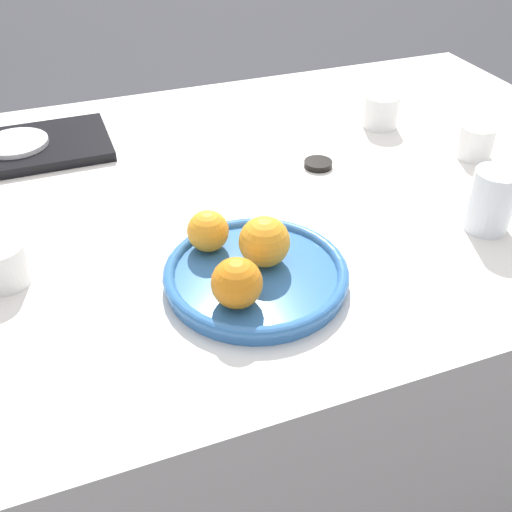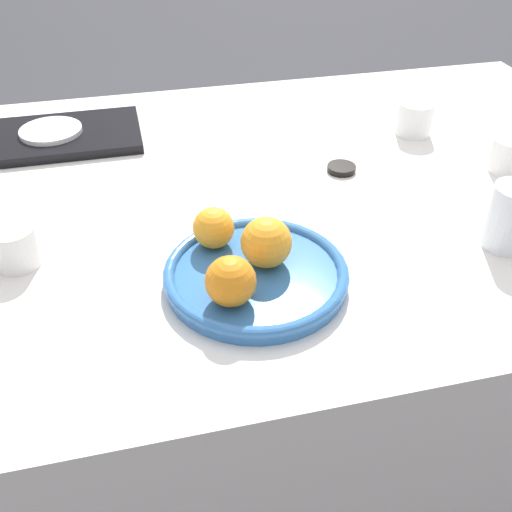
{
  "view_description": "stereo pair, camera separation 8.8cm",
  "coord_description": "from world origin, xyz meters",
  "px_view_note": "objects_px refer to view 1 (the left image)",
  "views": [
    {
      "loc": [
        -0.41,
        -0.93,
        1.31
      ],
      "look_at": [
        -0.16,
        -0.28,
        0.79
      ],
      "focal_mm": 42.0,
      "sensor_mm": 36.0,
      "label": 1
    },
    {
      "loc": [
        -0.32,
        -0.96,
        1.31
      ],
      "look_at": [
        -0.16,
        -0.28,
        0.79
      ],
      "focal_mm": 42.0,
      "sensor_mm": 36.0,
      "label": 2
    }
  ],
  "objects_px": {
    "fruit_platter": "(256,275)",
    "water_glass": "(492,201)",
    "cup_0": "(381,111)",
    "serving_tray": "(17,150)",
    "cup_2": "(476,142)",
    "cup_1": "(2,265)",
    "orange_2": "(208,231)",
    "orange_1": "(237,283)",
    "soy_dish": "(318,164)",
    "orange_0": "(264,242)",
    "side_plate": "(16,143)"
  },
  "relations": [
    {
      "from": "orange_2",
      "to": "serving_tray",
      "type": "bearing_deg",
      "value": 118.75
    },
    {
      "from": "fruit_platter",
      "to": "cup_2",
      "type": "bearing_deg",
      "value": 21.95
    },
    {
      "from": "orange_2",
      "to": "orange_1",
      "type": "bearing_deg",
      "value": -90.43
    },
    {
      "from": "orange_1",
      "to": "cup_2",
      "type": "distance_m",
      "value": 0.68
    },
    {
      "from": "orange_2",
      "to": "soy_dish",
      "type": "relative_size",
      "value": 1.15
    },
    {
      "from": "fruit_platter",
      "to": "orange_1",
      "type": "relative_size",
      "value": 3.88
    },
    {
      "from": "orange_0",
      "to": "soy_dish",
      "type": "xyz_separation_m",
      "value": [
        0.23,
        0.28,
        -0.05
      ]
    },
    {
      "from": "serving_tray",
      "to": "fruit_platter",
      "type": "bearing_deg",
      "value": -61.02
    },
    {
      "from": "orange_0",
      "to": "cup_2",
      "type": "height_order",
      "value": "orange_0"
    },
    {
      "from": "serving_tray",
      "to": "soy_dish",
      "type": "distance_m",
      "value": 0.62
    },
    {
      "from": "cup_2",
      "to": "soy_dish",
      "type": "xyz_separation_m",
      "value": [
        -0.32,
        0.07,
        -0.03
      ]
    },
    {
      "from": "orange_2",
      "to": "soy_dish",
      "type": "xyz_separation_m",
      "value": [
        0.29,
        0.22,
        -0.05
      ]
    },
    {
      "from": "fruit_platter",
      "to": "cup_1",
      "type": "height_order",
      "value": "cup_1"
    },
    {
      "from": "orange_1",
      "to": "cup_0",
      "type": "relative_size",
      "value": 0.95
    },
    {
      "from": "orange_1",
      "to": "serving_tray",
      "type": "xyz_separation_m",
      "value": [
        -0.27,
        0.63,
        -0.05
      ]
    },
    {
      "from": "cup_1",
      "to": "cup_2",
      "type": "bearing_deg",
      "value": 5.79
    },
    {
      "from": "cup_2",
      "to": "orange_1",
      "type": "bearing_deg",
      "value": -155.16
    },
    {
      "from": "cup_2",
      "to": "cup_0",
      "type": "bearing_deg",
      "value": 118.34
    },
    {
      "from": "orange_2",
      "to": "serving_tray",
      "type": "relative_size",
      "value": 0.17
    },
    {
      "from": "side_plate",
      "to": "soy_dish",
      "type": "height_order",
      "value": "side_plate"
    },
    {
      "from": "cup_2",
      "to": "orange_2",
      "type": "bearing_deg",
      "value": -166.71
    },
    {
      "from": "soy_dish",
      "to": "side_plate",
      "type": "bearing_deg",
      "value": 154.3
    },
    {
      "from": "orange_1",
      "to": "orange_2",
      "type": "distance_m",
      "value": 0.14
    },
    {
      "from": "cup_0",
      "to": "soy_dish",
      "type": "xyz_separation_m",
      "value": [
        -0.21,
        -0.13,
        -0.03
      ]
    },
    {
      "from": "cup_0",
      "to": "fruit_platter",
      "type": "bearing_deg",
      "value": -137.13
    },
    {
      "from": "orange_2",
      "to": "water_glass",
      "type": "bearing_deg",
      "value": -9.94
    },
    {
      "from": "water_glass",
      "to": "cup_0",
      "type": "distance_m",
      "value": 0.43
    },
    {
      "from": "cup_0",
      "to": "cup_1",
      "type": "bearing_deg",
      "value": -160.29
    },
    {
      "from": "water_glass",
      "to": "cup_2",
      "type": "height_order",
      "value": "water_glass"
    },
    {
      "from": "cup_1",
      "to": "serving_tray",
      "type": "bearing_deg",
      "value": 85.07
    },
    {
      "from": "cup_0",
      "to": "cup_1",
      "type": "height_order",
      "value": "cup_0"
    },
    {
      "from": "orange_0",
      "to": "orange_2",
      "type": "bearing_deg",
      "value": 136.25
    },
    {
      "from": "orange_1",
      "to": "orange_0",
      "type": "bearing_deg",
      "value": 46.89
    },
    {
      "from": "orange_1",
      "to": "serving_tray",
      "type": "distance_m",
      "value": 0.68
    },
    {
      "from": "serving_tray",
      "to": "soy_dish",
      "type": "bearing_deg",
      "value": -25.7
    },
    {
      "from": "fruit_platter",
      "to": "cup_1",
      "type": "relative_size",
      "value": 3.81
    },
    {
      "from": "orange_0",
      "to": "serving_tray",
      "type": "xyz_separation_m",
      "value": [
        -0.34,
        0.55,
        -0.05
      ]
    },
    {
      "from": "side_plate",
      "to": "cup_0",
      "type": "height_order",
      "value": "cup_0"
    },
    {
      "from": "cup_2",
      "to": "serving_tray",
      "type": "bearing_deg",
      "value": 158.73
    },
    {
      "from": "fruit_platter",
      "to": "water_glass",
      "type": "xyz_separation_m",
      "value": [
        0.42,
        0.0,
        0.04
      ]
    },
    {
      "from": "cup_1",
      "to": "soy_dish",
      "type": "relative_size",
      "value": 1.3
    },
    {
      "from": "orange_0",
      "to": "orange_1",
      "type": "height_order",
      "value": "orange_0"
    },
    {
      "from": "side_plate",
      "to": "cup_0",
      "type": "relative_size",
      "value": 1.72
    },
    {
      "from": "serving_tray",
      "to": "cup_1",
      "type": "relative_size",
      "value": 5.1
    },
    {
      "from": "cup_1",
      "to": "soy_dish",
      "type": "bearing_deg",
      "value": 15.43
    },
    {
      "from": "fruit_platter",
      "to": "cup_2",
      "type": "relative_size",
      "value": 3.93
    },
    {
      "from": "orange_2",
      "to": "side_plate",
      "type": "relative_size",
      "value": 0.5
    },
    {
      "from": "serving_tray",
      "to": "cup_2",
      "type": "xyz_separation_m",
      "value": [
        0.88,
        -0.34,
        0.02
      ]
    },
    {
      "from": "cup_1",
      "to": "cup_2",
      "type": "height_order",
      "value": "cup_2"
    },
    {
      "from": "orange_1",
      "to": "side_plate",
      "type": "xyz_separation_m",
      "value": [
        -0.27,
        0.63,
        -0.03
      ]
    }
  ]
}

